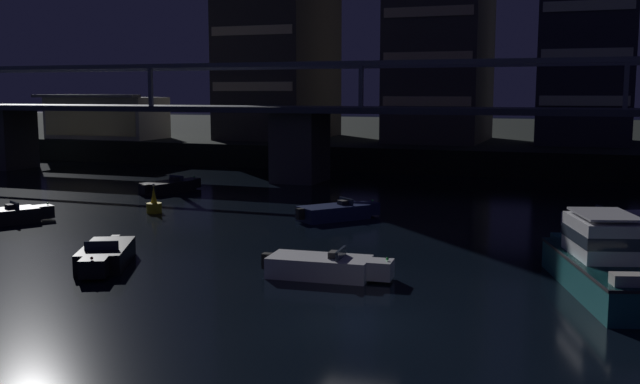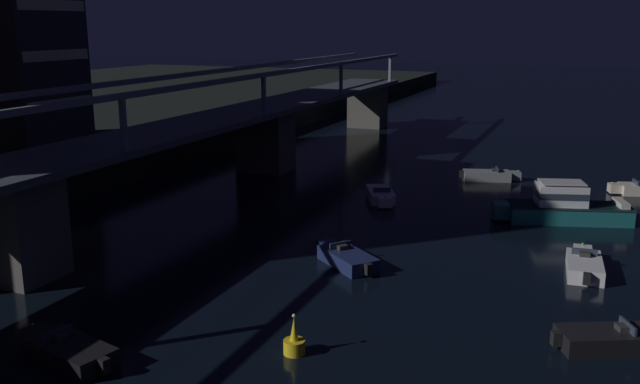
{
  "view_description": "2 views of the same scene",
  "coord_description": "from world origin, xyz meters",
  "px_view_note": "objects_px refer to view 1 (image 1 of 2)",
  "views": [
    {
      "loc": [
        6.48,
        -20.78,
        7.09
      ],
      "look_at": [
        -6.92,
        15.97,
        1.71
      ],
      "focal_mm": 40.63,
      "sensor_mm": 36.0,
      "label": 1
    },
    {
      "loc": [
        -40.8,
        4.93,
        13.2
      ],
      "look_at": [
        -0.54,
        21.36,
        2.51
      ],
      "focal_mm": 38.55,
      "sensor_mm": 36.0,
      "label": 2
    }
  ],
  "objects_px": {
    "speedboat_near_right": "(105,256)",
    "waterfront_pavilion": "(107,117)",
    "speedboat_near_center": "(170,186)",
    "speedboat_far_right": "(337,212)",
    "speedboat_far_left": "(3,216)",
    "channel_buoy": "(154,205)",
    "river_bridge": "(489,131)",
    "speedboat_mid_left": "(325,267)",
    "speedboat_far_center": "(613,220)",
    "tower_west_tall": "(441,38)",
    "tower_west_low": "(279,8)",
    "tower_central": "(587,33)",
    "cabin_cruiser_near_left": "(605,262)"
  },
  "relations": [
    {
      "from": "river_bridge",
      "to": "speedboat_far_center",
      "type": "xyz_separation_m",
      "value": [
        8.15,
        -13.12,
        -3.88
      ]
    },
    {
      "from": "speedboat_mid_left",
      "to": "channel_buoy",
      "type": "distance_m",
      "value": 18.12
    },
    {
      "from": "tower_west_low",
      "to": "tower_west_tall",
      "type": "xyz_separation_m",
      "value": [
        17.45,
        0.77,
        -3.53
      ]
    },
    {
      "from": "speedboat_near_center",
      "to": "speedboat_far_right",
      "type": "relative_size",
      "value": 1.13
    },
    {
      "from": "speedboat_far_left",
      "to": "channel_buoy",
      "type": "bearing_deg",
      "value": 45.63
    },
    {
      "from": "tower_west_low",
      "to": "speedboat_near_center",
      "type": "distance_m",
      "value": 32.84
    },
    {
      "from": "tower_west_low",
      "to": "speedboat_mid_left",
      "type": "bearing_deg",
      "value": -64.94
    },
    {
      "from": "river_bridge",
      "to": "speedboat_far_center",
      "type": "distance_m",
      "value": 15.92
    },
    {
      "from": "tower_west_low",
      "to": "speedboat_far_left",
      "type": "relative_size",
      "value": 5.79
    },
    {
      "from": "speedboat_far_right",
      "to": "channel_buoy",
      "type": "height_order",
      "value": "channel_buoy"
    },
    {
      "from": "tower_central",
      "to": "tower_west_tall",
      "type": "bearing_deg",
      "value": -172.02
    },
    {
      "from": "tower_west_low",
      "to": "speedboat_near_center",
      "type": "relative_size",
      "value": 5.41
    },
    {
      "from": "river_bridge",
      "to": "tower_west_tall",
      "type": "distance_m",
      "value": 23.12
    },
    {
      "from": "tower_central",
      "to": "speedboat_mid_left",
      "type": "height_order",
      "value": "tower_central"
    },
    {
      "from": "tower_west_low",
      "to": "river_bridge",
      "type": "bearing_deg",
      "value": -38.02
    },
    {
      "from": "speedboat_far_left",
      "to": "channel_buoy",
      "type": "height_order",
      "value": "channel_buoy"
    },
    {
      "from": "tower_west_tall",
      "to": "tower_central",
      "type": "height_order",
      "value": "tower_central"
    },
    {
      "from": "tower_central",
      "to": "speedboat_near_right",
      "type": "relative_size",
      "value": 4.31
    },
    {
      "from": "cabin_cruiser_near_left",
      "to": "speedboat_near_right",
      "type": "bearing_deg",
      "value": -171.2
    },
    {
      "from": "waterfront_pavilion",
      "to": "cabin_cruiser_near_left",
      "type": "xyz_separation_m",
      "value": [
        49.37,
        -38.34,
        -3.39
      ]
    },
    {
      "from": "cabin_cruiser_near_left",
      "to": "speedboat_far_left",
      "type": "height_order",
      "value": "cabin_cruiser_near_left"
    },
    {
      "from": "speedboat_near_center",
      "to": "speedboat_far_center",
      "type": "bearing_deg",
      "value": -7.73
    },
    {
      "from": "tower_west_low",
      "to": "tower_west_tall",
      "type": "relative_size",
      "value": 1.34
    },
    {
      "from": "speedboat_far_left",
      "to": "speedboat_far_center",
      "type": "bearing_deg",
      "value": 17.94
    },
    {
      "from": "waterfront_pavilion",
      "to": "speedboat_mid_left",
      "type": "bearing_deg",
      "value": -45.52
    },
    {
      "from": "speedboat_near_right",
      "to": "speedboat_far_center",
      "type": "xyz_separation_m",
      "value": [
        20.0,
        16.28,
        0.0
      ]
    },
    {
      "from": "river_bridge",
      "to": "speedboat_near_center",
      "type": "height_order",
      "value": "river_bridge"
    },
    {
      "from": "tower_west_tall",
      "to": "tower_west_low",
      "type": "bearing_deg",
      "value": -177.49
    },
    {
      "from": "channel_buoy",
      "to": "tower_west_low",
      "type": "bearing_deg",
      "value": 101.7
    },
    {
      "from": "tower_west_low",
      "to": "speedboat_near_right",
      "type": "distance_m",
      "value": 52.98
    },
    {
      "from": "speedboat_far_center",
      "to": "speedboat_far_right",
      "type": "relative_size",
      "value": 1.08
    },
    {
      "from": "tower_central",
      "to": "speedboat_far_center",
      "type": "height_order",
      "value": "tower_central"
    },
    {
      "from": "speedboat_near_right",
      "to": "channel_buoy",
      "type": "height_order",
      "value": "channel_buoy"
    },
    {
      "from": "speedboat_far_left",
      "to": "channel_buoy",
      "type": "distance_m",
      "value": 8.23
    },
    {
      "from": "speedboat_far_right",
      "to": "river_bridge",
      "type": "bearing_deg",
      "value": 67.63
    },
    {
      "from": "speedboat_near_center",
      "to": "speedboat_mid_left",
      "type": "height_order",
      "value": "same"
    },
    {
      "from": "speedboat_near_right",
      "to": "waterfront_pavilion",
      "type": "bearing_deg",
      "value": 126.08
    },
    {
      "from": "speedboat_near_right",
      "to": "cabin_cruiser_near_left",
      "type": "bearing_deg",
      "value": 8.8
    },
    {
      "from": "tower_central",
      "to": "speedboat_far_right",
      "type": "height_order",
      "value": "tower_central"
    },
    {
      "from": "waterfront_pavilion",
      "to": "speedboat_mid_left",
      "type": "relative_size",
      "value": 2.37
    },
    {
      "from": "river_bridge",
      "to": "speedboat_far_left",
      "type": "height_order",
      "value": "river_bridge"
    },
    {
      "from": "speedboat_far_center",
      "to": "speedboat_far_right",
      "type": "xyz_separation_m",
      "value": [
        -14.57,
        -2.49,
        0.0
      ]
    },
    {
      "from": "waterfront_pavilion",
      "to": "speedboat_far_left",
      "type": "relative_size",
      "value": 2.56
    },
    {
      "from": "tower_central",
      "to": "river_bridge",
      "type": "bearing_deg",
      "value": -105.98
    },
    {
      "from": "waterfront_pavilion",
      "to": "speedboat_far_right",
      "type": "distance_m",
      "value": 45.13
    },
    {
      "from": "speedboat_far_left",
      "to": "speedboat_mid_left",
      "type": "bearing_deg",
      "value": -13.39
    },
    {
      "from": "tower_west_low",
      "to": "speedboat_near_center",
      "type": "xyz_separation_m",
      "value": [
        3.67,
        -28.61,
        -15.69
      ]
    },
    {
      "from": "tower_central",
      "to": "speedboat_far_right",
      "type": "relative_size",
      "value": 4.66
    },
    {
      "from": "speedboat_mid_left",
      "to": "speedboat_far_right",
      "type": "bearing_deg",
      "value": 106.69
    },
    {
      "from": "tower_west_low",
      "to": "speedboat_far_right",
      "type": "xyz_separation_m",
      "value": [
        18.5,
        -35.09,
        -15.69
      ]
    }
  ]
}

